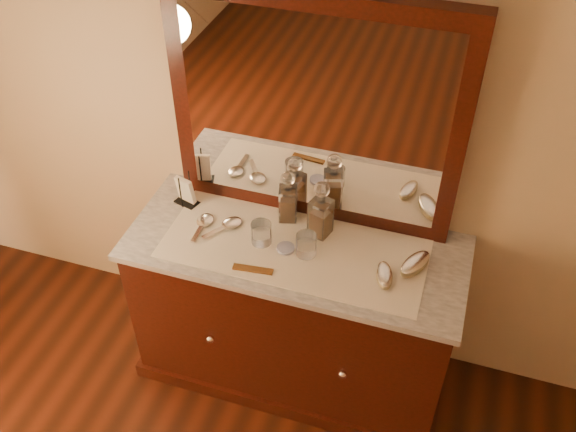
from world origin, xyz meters
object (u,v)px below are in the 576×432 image
(brush_far, at_px, (415,264))
(brush_near, at_px, (384,275))
(pin_dish, at_px, (286,248))
(decanter_left, at_px, (288,201))
(hand_mirror_inner, at_px, (229,225))
(mirror_frame, at_px, (315,114))
(napkin_rack, at_px, (186,192))
(comb, at_px, (253,269))
(dresser_cabinet, at_px, (295,314))
(hand_mirror_outer, at_px, (204,223))
(decanter_right, at_px, (321,214))

(brush_far, bearing_deg, brush_near, -137.71)
(pin_dish, relative_size, decanter_left, 0.30)
(brush_far, xyz_separation_m, hand_mirror_inner, (-0.81, 0.00, -0.01))
(mirror_frame, xyz_separation_m, brush_far, (0.50, -0.23, -0.47))
(napkin_rack, bearing_deg, mirror_frame, 13.06)
(mirror_frame, distance_m, comb, 0.67)
(comb, bearing_deg, dresser_cabinet, 51.66)
(decanter_left, xyz_separation_m, hand_mirror_inner, (-0.23, -0.13, -0.09))
(hand_mirror_outer, bearing_deg, dresser_cabinet, -0.64)
(napkin_rack, bearing_deg, decanter_right, -1.06)
(brush_near, bearing_deg, mirror_frame, 140.71)
(brush_far, bearing_deg, hand_mirror_inner, 179.69)
(mirror_frame, relative_size, comb, 7.27)
(brush_near, bearing_deg, hand_mirror_inner, 171.89)
(napkin_rack, xyz_separation_m, hand_mirror_outer, (0.13, -0.11, -0.05))
(pin_dish, distance_m, brush_near, 0.42)
(pin_dish, distance_m, hand_mirror_inner, 0.29)
(hand_mirror_outer, distance_m, hand_mirror_inner, 0.11)
(decanter_left, relative_size, brush_far, 1.38)
(comb, height_order, decanter_left, decanter_left)
(napkin_rack, distance_m, decanter_left, 0.47)
(comb, xyz_separation_m, decanter_right, (0.20, 0.30, 0.10))
(comb, relative_size, brush_near, 1.08)
(pin_dish, bearing_deg, decanter_right, 52.96)
(dresser_cabinet, bearing_deg, brush_near, -11.00)
(comb, xyz_separation_m, hand_mirror_inner, (-0.19, 0.21, 0.00))
(brush_far, bearing_deg, mirror_frame, 155.64)
(napkin_rack, height_order, hand_mirror_outer, napkin_rack)
(decanter_left, bearing_deg, brush_near, -26.00)
(brush_near, bearing_deg, brush_far, 42.29)
(pin_dish, distance_m, brush_far, 0.53)
(pin_dish, distance_m, napkin_rack, 0.55)
(comb, height_order, napkin_rack, napkin_rack)
(mirror_frame, bearing_deg, pin_dish, -96.10)
(decanter_left, bearing_deg, pin_dish, -74.92)
(comb, height_order, brush_far, brush_far)
(mirror_frame, height_order, hand_mirror_outer, mirror_frame)
(brush_far, bearing_deg, hand_mirror_outer, -179.07)
(comb, bearing_deg, napkin_rack, 138.26)
(comb, relative_size, brush_far, 0.90)
(decanter_right, bearing_deg, dresser_cabinet, -126.36)
(hand_mirror_inner, bearing_deg, dresser_cabinet, -4.39)
(mirror_frame, xyz_separation_m, decanter_right, (0.08, -0.14, -0.39))
(pin_dish, height_order, hand_mirror_inner, hand_mirror_inner)
(mirror_frame, distance_m, pin_dish, 0.57)
(hand_mirror_outer, bearing_deg, decanter_left, 24.13)
(napkin_rack, relative_size, decanter_left, 0.63)
(hand_mirror_outer, bearing_deg, mirror_frame, 29.89)
(pin_dish, height_order, decanter_right, decanter_right)
(dresser_cabinet, distance_m, hand_mirror_outer, 0.62)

